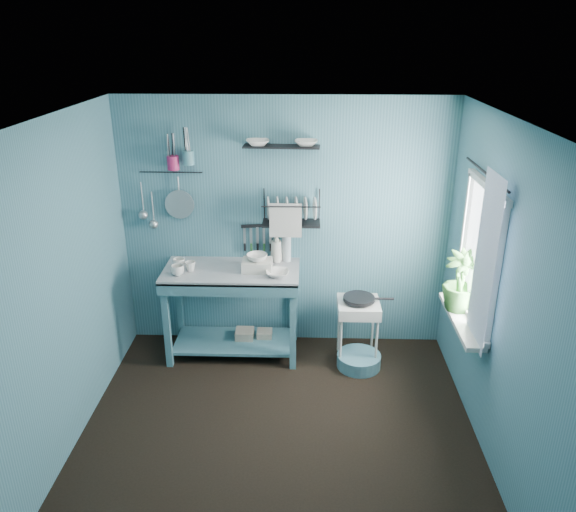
{
  "coord_description": "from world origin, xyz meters",
  "views": [
    {
      "loc": [
        0.2,
        -3.69,
        3.06
      ],
      "look_at": [
        0.05,
        0.85,
        1.2
      ],
      "focal_mm": 35.0,
      "sensor_mm": 36.0,
      "label": 1
    }
  ],
  "objects_px": {
    "water_bottle": "(286,247)",
    "wash_tub": "(257,265)",
    "colander": "(180,204)",
    "work_counter": "(233,311)",
    "hotplate_stand": "(357,331)",
    "mug_mid": "(190,266)",
    "mug_right": "(179,263)",
    "soap_bottle": "(276,247)",
    "storage_tin_small": "(265,339)",
    "mug_left": "(178,270)",
    "utensil_cup_magenta": "(173,163)",
    "frying_pan": "(359,298)",
    "storage_tin_large": "(245,340)",
    "potted_plant": "(461,281)",
    "floor_basin": "(359,360)",
    "dish_rack": "(291,208)",
    "utensil_cup_teal": "(188,158)"
  },
  "relations": [
    {
      "from": "mug_mid",
      "to": "utensil_cup_teal",
      "type": "bearing_deg",
      "value": 92.37
    },
    {
      "from": "work_counter",
      "to": "soap_bottle",
      "type": "height_order",
      "value": "soap_bottle"
    },
    {
      "from": "potted_plant",
      "to": "soap_bottle",
      "type": "bearing_deg",
      "value": 153.48
    },
    {
      "from": "mug_right",
      "to": "hotplate_stand",
      "type": "xyz_separation_m",
      "value": [
        1.72,
        -0.1,
        -0.65
      ]
    },
    {
      "from": "mug_left",
      "to": "water_bottle",
      "type": "distance_m",
      "value": 1.07
    },
    {
      "from": "utensil_cup_magenta",
      "to": "mug_right",
      "type": "bearing_deg",
      "value": -80.83
    },
    {
      "from": "soap_bottle",
      "to": "utensil_cup_magenta",
      "type": "relative_size",
      "value": 2.3
    },
    {
      "from": "mug_mid",
      "to": "storage_tin_large",
      "type": "distance_m",
      "value": 0.99
    },
    {
      "from": "hotplate_stand",
      "to": "dish_rack",
      "type": "distance_m",
      "value": 1.36
    },
    {
      "from": "soap_bottle",
      "to": "storage_tin_large",
      "type": "bearing_deg",
      "value": -154.89
    },
    {
      "from": "mug_right",
      "to": "colander",
      "type": "xyz_separation_m",
      "value": [
        -0.01,
        0.25,
        0.51
      ]
    },
    {
      "from": "mug_right",
      "to": "wash_tub",
      "type": "height_order",
      "value": "wash_tub"
    },
    {
      "from": "mug_right",
      "to": "utensil_cup_magenta",
      "type": "xyz_separation_m",
      "value": [
        -0.04,
        0.22,
        0.92
      ]
    },
    {
      "from": "mug_mid",
      "to": "colander",
      "type": "distance_m",
      "value": 0.61
    },
    {
      "from": "soap_bottle",
      "to": "colander",
      "type": "height_order",
      "value": "colander"
    },
    {
      "from": "soap_bottle",
      "to": "frying_pan",
      "type": "height_order",
      "value": "soap_bottle"
    },
    {
      "from": "work_counter",
      "to": "hotplate_stand",
      "type": "relative_size",
      "value": 2.04
    },
    {
      "from": "utensil_cup_teal",
      "to": "storage_tin_small",
      "type": "xyz_separation_m",
      "value": [
        0.69,
        -0.14,
        -1.84
      ]
    },
    {
      "from": "utensil_cup_magenta",
      "to": "floor_basin",
      "type": "xyz_separation_m",
      "value": [
        1.77,
        -0.45,
        -1.82
      ]
    },
    {
      "from": "work_counter",
      "to": "utensil_cup_magenta",
      "type": "distance_m",
      "value": 1.54
    },
    {
      "from": "frying_pan",
      "to": "storage_tin_large",
      "type": "bearing_deg",
      "value": 172.18
    },
    {
      "from": "wash_tub",
      "to": "floor_basin",
      "type": "bearing_deg",
      "value": -11.94
    },
    {
      "from": "work_counter",
      "to": "storage_tin_small",
      "type": "distance_m",
      "value": 0.47
    },
    {
      "from": "mug_mid",
      "to": "dish_rack",
      "type": "xyz_separation_m",
      "value": [
        0.95,
        0.23,
        0.51
      ]
    },
    {
      "from": "utensil_cup_magenta",
      "to": "hotplate_stand",
      "type": "bearing_deg",
      "value": -10.48
    },
    {
      "from": "mug_mid",
      "to": "mug_right",
      "type": "xyz_separation_m",
      "value": [
        -0.12,
        0.06,
        0.0
      ]
    },
    {
      "from": "storage_tin_small",
      "to": "mug_mid",
      "type": "bearing_deg",
      "value": -168.37
    },
    {
      "from": "dish_rack",
      "to": "utensil_cup_magenta",
      "type": "bearing_deg",
      "value": -176.61
    },
    {
      "from": "frying_pan",
      "to": "potted_plant",
      "type": "bearing_deg",
      "value": -31.79
    },
    {
      "from": "mug_right",
      "to": "dish_rack",
      "type": "bearing_deg",
      "value": 9.09
    },
    {
      "from": "mug_left",
      "to": "floor_basin",
      "type": "relative_size",
      "value": 0.29
    },
    {
      "from": "storage_tin_small",
      "to": "mug_left",
      "type": "bearing_deg",
      "value": -162.9
    },
    {
      "from": "floor_basin",
      "to": "frying_pan",
      "type": "bearing_deg",
      "value": 97.67
    },
    {
      "from": "wash_tub",
      "to": "storage_tin_large",
      "type": "distance_m",
      "value": 0.87
    },
    {
      "from": "work_counter",
      "to": "utensil_cup_teal",
      "type": "distance_m",
      "value": 1.55
    },
    {
      "from": "soap_bottle",
      "to": "potted_plant",
      "type": "xyz_separation_m",
      "value": [
        1.59,
        -0.79,
        0.02
      ]
    },
    {
      "from": "wash_tub",
      "to": "soap_bottle",
      "type": "height_order",
      "value": "soap_bottle"
    },
    {
      "from": "utensil_cup_teal",
      "to": "mug_mid",
      "type": "bearing_deg",
      "value": -87.63
    },
    {
      "from": "water_bottle",
      "to": "wash_tub",
      "type": "bearing_deg",
      "value": -138.37
    },
    {
      "from": "mug_mid",
      "to": "utensil_cup_magenta",
      "type": "height_order",
      "value": "utensil_cup_magenta"
    },
    {
      "from": "frying_pan",
      "to": "colander",
      "type": "distance_m",
      "value": 1.94
    },
    {
      "from": "hotplate_stand",
      "to": "utensil_cup_magenta",
      "type": "distance_m",
      "value": 2.38
    },
    {
      "from": "mug_right",
      "to": "water_bottle",
      "type": "bearing_deg",
      "value": 12.17
    },
    {
      "from": "water_bottle",
      "to": "mug_right",
      "type": "bearing_deg",
      "value": -167.83
    },
    {
      "from": "frying_pan",
      "to": "work_counter",
      "type": "bearing_deg",
      "value": 175.14
    },
    {
      "from": "work_counter",
      "to": "hotplate_stand",
      "type": "xyz_separation_m",
      "value": [
        1.22,
        -0.1,
        -0.14
      ]
    },
    {
      "from": "soap_bottle",
      "to": "potted_plant",
      "type": "bearing_deg",
      "value": -26.52
    },
    {
      "from": "wash_tub",
      "to": "colander",
      "type": "bearing_deg",
      "value": 160.42
    },
    {
      "from": "soap_bottle",
      "to": "hotplate_stand",
      "type": "bearing_deg",
      "value": -20.8
    },
    {
      "from": "work_counter",
      "to": "mug_right",
      "type": "relative_size",
      "value": 10.53
    }
  ]
}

